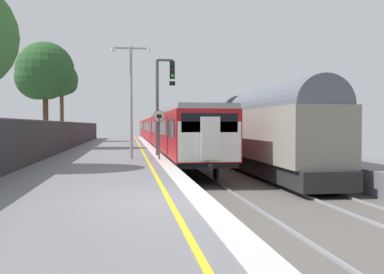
% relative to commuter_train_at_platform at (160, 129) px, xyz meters
% --- Properties ---
extents(ground, '(17.40, 110.00, 1.21)m').
position_rel_commuter_train_at_platform_xyz_m(ground, '(0.55, -37.43, -1.88)').
color(ground, slate).
extents(commuter_train_at_platform, '(2.83, 59.20, 3.81)m').
position_rel_commuter_train_at_platform_xyz_m(commuter_train_at_platform, '(0.00, 0.00, 0.00)').
color(commuter_train_at_platform, maroon).
rests_on(commuter_train_at_platform, ground).
extents(freight_train_adjacent_track, '(2.60, 38.43, 4.61)m').
position_rel_commuter_train_at_platform_xyz_m(freight_train_adjacent_track, '(4.00, -13.20, 0.25)').
color(freight_train_adjacent_track, '#232326').
rests_on(freight_train_adjacent_track, ground).
extents(signal_gantry, '(1.10, 0.24, 5.44)m').
position_rel_commuter_train_at_platform_xyz_m(signal_gantry, '(-1.49, -22.51, 2.11)').
color(signal_gantry, '#47474C').
rests_on(signal_gantry, ground).
extents(speed_limit_sign, '(0.59, 0.08, 2.45)m').
position_rel_commuter_train_at_platform_xyz_m(speed_limit_sign, '(-1.85, -25.52, 0.31)').
color(speed_limit_sign, '#59595B').
rests_on(speed_limit_sign, ground).
extents(platform_lamp_mid, '(2.00, 0.20, 5.71)m').
position_rel_commuter_train_at_platform_xyz_m(platform_lamp_mid, '(-3.21, -24.77, 2.10)').
color(platform_lamp_mid, '#93999E').
rests_on(platform_lamp_mid, ground).
extents(background_tree_left, '(4.23, 4.23, 7.82)m').
position_rel_commuter_train_at_platform_xyz_m(background_tree_left, '(-9.54, -13.79, 4.26)').
color(background_tree_left, '#473323').
rests_on(background_tree_left, ground).
extents(background_tree_right, '(3.45, 3.45, 8.24)m').
position_rel_commuter_train_at_platform_xyz_m(background_tree_right, '(-10.18, 0.54, 5.09)').
color(background_tree_right, '#473323').
rests_on(background_tree_right, ground).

